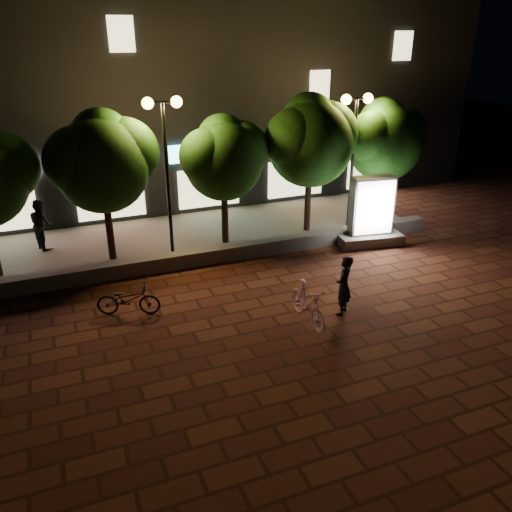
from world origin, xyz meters
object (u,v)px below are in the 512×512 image
scooter_pink (308,304)px  rider (344,286)px  ad_kiosk (371,217)px  scooter_parked (128,299)px  tree_mid (224,155)px  tree_far_right (385,137)px  tree_left (103,159)px  street_lamp_right (355,127)px  pedestrian (41,224)px  tree_right (311,138)px  street_lamp_left (165,137)px

scooter_pink → rider: bearing=4.0°
scooter_pink → rider: size_ratio=1.09×
ad_kiosk → scooter_parked: bearing=-167.7°
tree_mid → scooter_pink: size_ratio=2.44×
ad_kiosk → scooter_parked: (-8.91, -1.94, -0.55)m
tree_mid → tree_far_right: bearing=0.0°
tree_left → scooter_parked: 4.92m
tree_far_right → street_lamp_right: bearing=-170.4°
pedestrian → tree_right: bearing=-122.9°
tree_far_right → rider: size_ratio=2.81×
tree_far_right → scooter_pink: tree_far_right is taller
tree_left → street_lamp_left: bearing=-7.7°
tree_mid → tree_far_right: 6.50m
ad_kiosk → scooter_pink: ad_kiosk is taller
rider → pedestrian: 10.76m
street_lamp_right → scooter_pink: size_ratio=2.70×
tree_mid → street_lamp_left: street_lamp_left is taller
street_lamp_right → street_lamp_left: bearing=180.0°
tree_mid → pedestrian: tree_mid is taller
ad_kiosk → scooter_parked: ad_kiosk is taller
tree_far_right → scooter_parked: size_ratio=2.77×
street_lamp_right → scooter_parked: size_ratio=2.90×
ad_kiosk → tree_left: bearing=167.4°
ad_kiosk → pedestrian: 11.55m
tree_mid → scooter_pink: bearing=-88.2°
street_lamp_right → tree_mid: bearing=177.0°
street_lamp_right → rider: size_ratio=2.94×
scooter_pink → street_lamp_right: bearing=50.7°
street_lamp_left → scooter_pink: 7.16m
street_lamp_left → rider: street_lamp_left is taller
tree_far_right → street_lamp_right: (-1.55, -0.26, 0.53)m
tree_mid → street_lamp_right: bearing=-3.0°
tree_far_right → rider: (-5.21, -6.02, -2.52)m
scooter_parked → tree_right: bearing=-42.3°
tree_far_right → pedestrian: (-12.65, 1.74, -2.40)m
scooter_pink → tree_far_right: bearing=43.9°
tree_left → pedestrian: tree_left is taller
tree_far_right → pedestrian: 12.99m
tree_left → street_lamp_right: bearing=-1.7°
street_lamp_left → ad_kiosk: street_lamp_left is taller
ad_kiosk → tree_far_right: bearing=49.0°
tree_far_right → street_lamp_left: 8.58m
scooter_parked → pedestrian: pedestrian is taller
street_lamp_left → tree_left: bearing=172.3°
tree_left → tree_right: size_ratio=0.97×
street_lamp_left → pedestrian: street_lamp_left is taller
tree_mid → tree_far_right: tree_far_right is taller
tree_right → scooter_pink: tree_right is taller
pedestrian → scooter_parked: bearing=177.3°
scooter_parked → street_lamp_right: bearing=-48.2°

